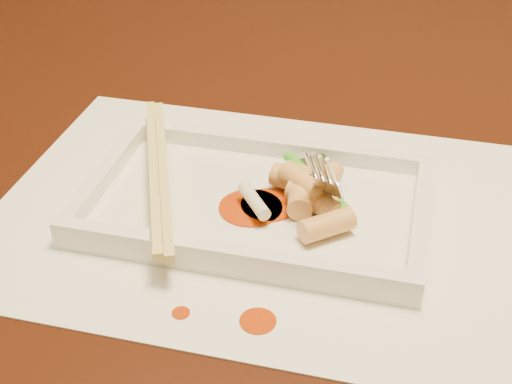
% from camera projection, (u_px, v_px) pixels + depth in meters
% --- Properties ---
extents(table, '(1.40, 0.90, 0.75)m').
position_uv_depth(table, '(376.00, 252.00, 0.67)').
color(table, black).
rests_on(table, ground).
extents(placemat, '(0.40, 0.30, 0.00)m').
position_uv_depth(placemat, '(256.00, 212.00, 0.55)').
color(placemat, white).
rests_on(placemat, table).
extents(sauce_splatter_a, '(0.02, 0.02, 0.00)m').
position_uv_depth(sauce_splatter_a, '(258.00, 321.00, 0.45)').
color(sauce_splatter_a, '#B13405').
rests_on(sauce_splatter_a, placemat).
extents(sauce_splatter_b, '(0.01, 0.01, 0.00)m').
position_uv_depth(sauce_splatter_b, '(181.00, 313.00, 0.46)').
color(sauce_splatter_b, '#B13405').
rests_on(sauce_splatter_b, placemat).
extents(plate_base, '(0.26, 0.16, 0.01)m').
position_uv_depth(plate_base, '(256.00, 207.00, 0.55)').
color(plate_base, white).
rests_on(plate_base, placemat).
extents(plate_rim_far, '(0.26, 0.01, 0.01)m').
position_uv_depth(plate_rim_far, '(277.00, 147.00, 0.60)').
color(plate_rim_far, white).
rests_on(plate_rim_far, plate_base).
extents(plate_rim_near, '(0.26, 0.01, 0.01)m').
position_uv_depth(plate_rim_near, '(230.00, 256.00, 0.48)').
color(plate_rim_near, white).
rests_on(plate_rim_near, plate_base).
extents(plate_rim_left, '(0.01, 0.14, 0.01)m').
position_uv_depth(plate_rim_left, '(105.00, 174.00, 0.57)').
color(plate_rim_left, white).
rests_on(plate_rim_left, plate_base).
extents(plate_rim_right, '(0.01, 0.14, 0.01)m').
position_uv_depth(plate_rim_right, '(421.00, 219.00, 0.52)').
color(plate_rim_right, white).
rests_on(plate_rim_right, plate_base).
extents(veg_piece, '(0.05, 0.05, 0.01)m').
position_uv_depth(veg_piece, '(311.00, 173.00, 0.57)').
color(veg_piece, black).
rests_on(veg_piece, plate_base).
extents(scallion_white, '(0.03, 0.04, 0.01)m').
position_uv_depth(scallion_white, '(254.00, 201.00, 0.53)').
color(scallion_white, '#EAEACC').
rests_on(scallion_white, plate_base).
extents(scallion_green, '(0.06, 0.07, 0.01)m').
position_uv_depth(scallion_green, '(315.00, 182.00, 0.55)').
color(scallion_green, green).
rests_on(scallion_green, plate_base).
extents(chopstick_a, '(0.09, 0.20, 0.01)m').
position_uv_depth(chopstick_a, '(154.00, 169.00, 0.55)').
color(chopstick_a, '#E2D071').
rests_on(chopstick_a, plate_rim_near).
extents(chopstick_b, '(0.09, 0.20, 0.01)m').
position_uv_depth(chopstick_b, '(163.00, 171.00, 0.55)').
color(chopstick_b, '#E2D071').
rests_on(chopstick_b, plate_rim_near).
extents(fork, '(0.09, 0.10, 0.14)m').
position_uv_depth(fork, '(358.00, 118.00, 0.50)').
color(fork, silver).
rests_on(fork, plate_base).
extents(sauce_blob_0, '(0.05, 0.05, 0.00)m').
position_uv_depth(sauce_blob_0, '(251.00, 208.00, 0.54)').
color(sauce_blob_0, '#B13405').
rests_on(sauce_blob_0, plate_base).
extents(sauce_blob_1, '(0.04, 0.04, 0.00)m').
position_uv_depth(sauce_blob_1, '(269.00, 205.00, 0.54)').
color(sauce_blob_1, '#B13405').
rests_on(sauce_blob_1, plate_base).
extents(rice_cake_0, '(0.03, 0.04, 0.02)m').
position_uv_depth(rice_cake_0, '(327.00, 196.00, 0.54)').
color(rice_cake_0, '#F0C370').
rests_on(rice_cake_0, plate_base).
extents(rice_cake_1, '(0.03, 0.05, 0.02)m').
position_uv_depth(rice_cake_1, '(301.00, 192.00, 0.54)').
color(rice_cake_1, '#F0C370').
rests_on(rice_cake_1, plate_base).
extents(rice_cake_2, '(0.05, 0.04, 0.02)m').
position_uv_depth(rice_cake_2, '(305.00, 184.00, 0.54)').
color(rice_cake_2, '#F0C370').
rests_on(rice_cake_2, plate_base).
extents(rice_cake_3, '(0.04, 0.04, 0.02)m').
position_uv_depth(rice_cake_3, '(327.00, 225.00, 0.51)').
color(rice_cake_3, '#F0C370').
rests_on(rice_cake_3, plate_base).
extents(rice_cake_4, '(0.04, 0.03, 0.02)m').
position_uv_depth(rice_cake_4, '(314.00, 197.00, 0.53)').
color(rice_cake_4, '#F0C370').
rests_on(rice_cake_4, plate_base).
extents(rice_cake_5, '(0.02, 0.04, 0.02)m').
position_uv_depth(rice_cake_5, '(328.00, 183.00, 0.54)').
color(rice_cake_5, '#F0C370').
rests_on(rice_cake_5, plate_base).
extents(rice_cake_6, '(0.04, 0.03, 0.02)m').
position_uv_depth(rice_cake_6, '(318.00, 203.00, 0.53)').
color(rice_cake_6, '#F0C370').
rests_on(rice_cake_6, plate_base).
extents(rice_cake_7, '(0.05, 0.03, 0.02)m').
position_uv_depth(rice_cake_7, '(300.00, 182.00, 0.55)').
color(rice_cake_7, '#F0C370').
rests_on(rice_cake_7, plate_base).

